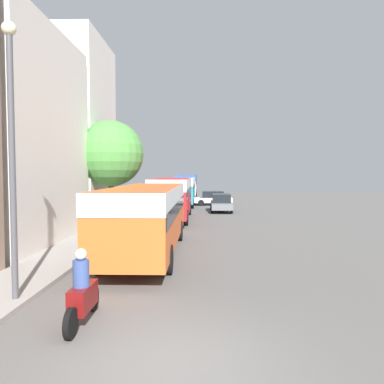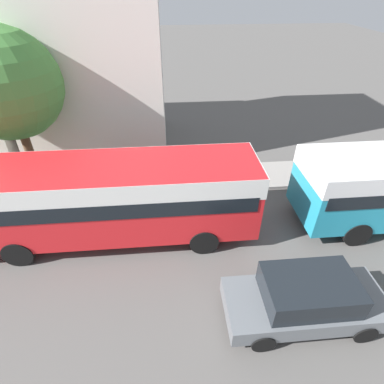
# 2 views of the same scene
# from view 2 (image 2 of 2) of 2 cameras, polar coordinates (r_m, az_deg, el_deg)

# --- Properties ---
(building_far_terrace) EXTENTS (6.03, 6.71, 12.41)m
(building_far_terrace) POSITION_cam_2_polar(r_m,az_deg,el_deg) (16.35, -19.69, 28.33)
(building_far_terrace) COLOR silver
(building_far_terrace) RESTS_ON ground_plane
(bus_following) EXTENTS (2.50, 9.94, 2.99)m
(bus_following) POSITION_cam_2_polar(r_m,az_deg,el_deg) (10.45, -15.24, -0.12)
(bus_following) COLOR red
(bus_following) RESTS_ON ground_plane
(car_crossing) EXTENTS (1.82, 4.36, 1.56)m
(car_crossing) POSITION_cam_2_polar(r_m,az_deg,el_deg) (9.11, 20.87, -18.47)
(car_crossing) COLOR slate
(car_crossing) RESTS_ON ground_plane
(street_tree) EXTENTS (4.09, 4.09, 6.49)m
(street_tree) POSITION_cam_2_polar(r_m,az_deg,el_deg) (13.68, -31.95, 16.89)
(street_tree) COLOR brown
(street_tree) RESTS_ON sidewalk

